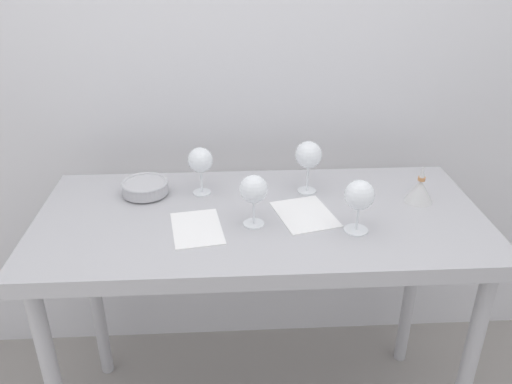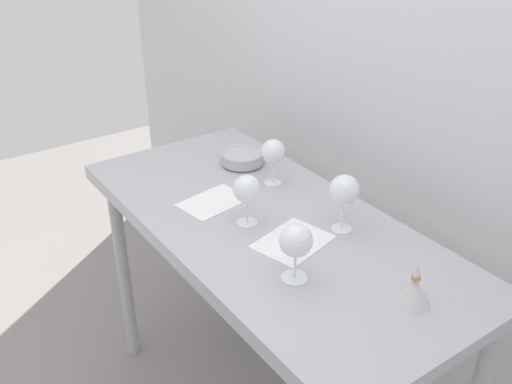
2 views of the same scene
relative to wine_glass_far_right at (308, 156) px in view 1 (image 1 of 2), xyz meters
name	(u,v)px [view 1 (image 1 of 2)]	position (x,y,z in m)	size (l,w,h in m)	color
back_wall	(252,52)	(-0.17, 0.35, 0.27)	(3.80, 0.04, 2.60)	silver
steel_counter	(260,242)	(-0.17, -0.15, -0.24)	(1.40, 0.65, 0.90)	#AEAEB3
wine_glass_far_right	(308,156)	(0.00, 0.00, 0.00)	(0.09, 0.09, 0.18)	white
wine_glass_far_left	(200,161)	(-0.36, 0.01, -0.01)	(0.08, 0.08, 0.16)	white
wine_glass_near_center	(254,190)	(-0.19, -0.21, -0.02)	(0.08, 0.08, 0.16)	white
wine_glass_near_right	(359,196)	(0.11, -0.27, -0.02)	(0.09, 0.09, 0.16)	white
tasting_sheet_upper	(305,214)	(-0.03, -0.16, -0.13)	(0.16, 0.21, 0.00)	white
tasting_sheet_lower	(197,228)	(-0.36, -0.23, -0.13)	(0.14, 0.21, 0.00)	white
tasting_bowl	(145,187)	(-0.55, 0.01, -0.10)	(0.16, 0.16, 0.05)	#4C4C4C
decanter_funnel	(420,190)	(0.36, -0.09, -0.09)	(0.09, 0.09, 0.12)	silver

